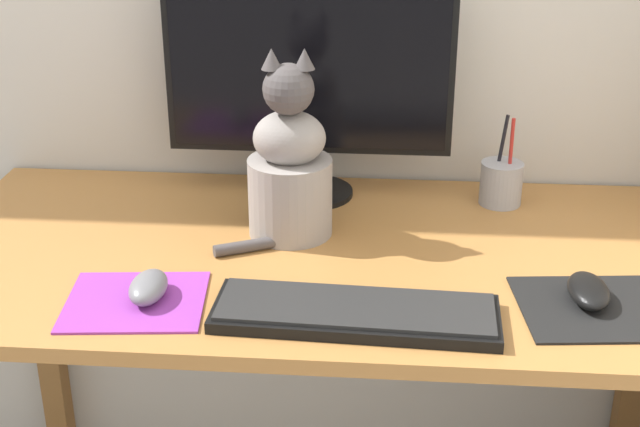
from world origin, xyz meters
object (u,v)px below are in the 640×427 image
Objects in this scene: monitor at (309,75)px; cat at (289,168)px; pen_cup at (501,183)px; computer_mouse_right at (588,291)px; keyboard at (356,313)px; computer_mouse_left at (148,287)px.

cat is at bearing -95.64° from monitor.
cat reaches higher than pen_cup.
pen_cup reaches higher than computer_mouse_right.
keyboard is at bearing -76.67° from monitor.
monitor reaches higher than pen_cup.
keyboard is 3.81× the size of computer_mouse_right.
computer_mouse_left is at bearing -143.43° from pen_cup.
computer_mouse_left is at bearing -131.15° from cat.
computer_mouse_right is at bearing -40.31° from monitor.
computer_mouse_right is at bearing -76.12° from pen_cup.
computer_mouse_left is 0.34m from cat.
keyboard is 0.36m from computer_mouse_right.
monitor reaches higher than computer_mouse_left.
computer_mouse_left is 0.88× the size of computer_mouse_right.
monitor is at bearing 64.83° from computer_mouse_left.
keyboard is at bearing -119.32° from pen_cup.
cat is (-0.48, 0.21, 0.10)m from computer_mouse_right.
computer_mouse_right is 0.33× the size of cat.
cat is at bearing 53.93° from computer_mouse_left.
pen_cup is (0.37, -0.01, -0.20)m from monitor.
pen_cup is (0.39, 0.17, -0.08)m from cat.
monitor is 5.47× the size of computer_mouse_left.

